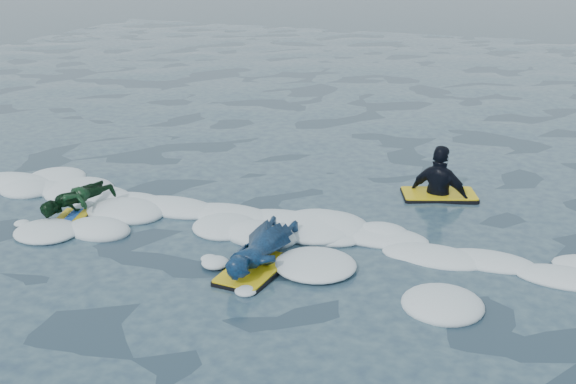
{
  "coord_description": "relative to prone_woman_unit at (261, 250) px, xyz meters",
  "views": [
    {
      "loc": [
        3.58,
        -7.0,
        3.93
      ],
      "look_at": [
        0.21,
        1.6,
        0.51
      ],
      "focal_mm": 45.0,
      "sensor_mm": 36.0,
      "label": 1
    }
  ],
  "objects": [
    {
      "name": "ground",
      "position": [
        -0.35,
        -0.33,
        -0.22
      ],
      "size": [
        120.0,
        120.0,
        0.0
      ],
      "primitive_type": "plane",
      "color": "#1A2F3E",
      "rests_on": "ground"
    },
    {
      "name": "prone_child_unit",
      "position": [
        -3.07,
        0.51,
        0.0
      ],
      "size": [
        0.89,
        1.23,
        0.43
      ],
      "rotation": [
        0.0,
        0.0,
        1.85
      ],
      "color": "black",
      "rests_on": "ground"
    },
    {
      "name": "foam_band",
      "position": [
        -0.35,
        0.7,
        -0.22
      ],
      "size": [
        12.0,
        3.1,
        0.3
      ],
      "primitive_type": null,
      "color": "white",
      "rests_on": "ground"
    },
    {
      "name": "prone_woman_unit",
      "position": [
        0.0,
        0.0,
        0.0
      ],
      "size": [
        0.67,
        1.62,
        0.42
      ],
      "rotation": [
        0.0,
        0.0,
        1.5
      ],
      "color": "black",
      "rests_on": "ground"
    },
    {
      "name": "waiting_rider_unit",
      "position": [
        1.61,
        3.17,
        -0.22
      ],
      "size": [
        1.27,
        0.98,
        1.68
      ],
      "rotation": [
        0.0,
        0.0,
        0.36
      ],
      "color": "black",
      "rests_on": "ground"
    }
  ]
}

